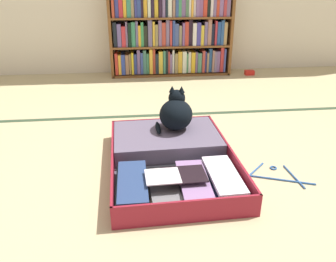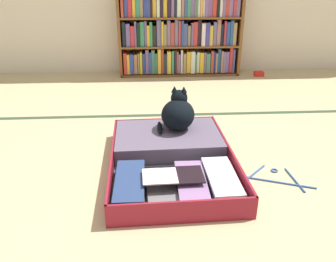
{
  "view_description": "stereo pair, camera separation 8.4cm",
  "coord_description": "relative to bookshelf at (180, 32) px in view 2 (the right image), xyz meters",
  "views": [
    {
      "loc": [
        -0.19,
        -1.54,
        1.03
      ],
      "look_at": [
        0.0,
        0.22,
        0.22
      ],
      "focal_mm": 36.58,
      "sensor_mm": 36.0,
      "label": 1
    },
    {
      "loc": [
        -0.1,
        -1.54,
        1.03
      ],
      "look_at": [
        0.0,
        0.22,
        0.22
      ],
      "focal_mm": 36.58,
      "sensor_mm": 36.0,
      "label": 2
    }
  ],
  "objects": [
    {
      "name": "ground_plane",
      "position": [
        -0.25,
        -2.25,
        -0.46
      ],
      "size": [
        10.0,
        10.0,
        0.0
      ],
      "primitive_type": "plane",
      "color": "tan"
    },
    {
      "name": "tatami_border",
      "position": [
        -0.25,
        -1.24,
        -0.46
      ],
      "size": [
        4.8,
        0.05,
        0.0
      ],
      "color": "#31462E",
      "rests_on": "ground_plane"
    },
    {
      "name": "bookshelf",
      "position": [
        0.0,
        0.0,
        0.0
      ],
      "size": [
        1.32,
        0.25,
        0.94
      ],
      "color": "brown",
      "rests_on": "ground_plane"
    },
    {
      "name": "open_suitcase",
      "position": [
        -0.23,
        -2.01,
        -0.41
      ],
      "size": [
        0.72,
        0.99,
        0.12
      ],
      "color": "maroon",
      "rests_on": "ground_plane"
    },
    {
      "name": "black_cat",
      "position": [
        -0.17,
        -1.76,
        -0.24
      ],
      "size": [
        0.26,
        0.28,
        0.27
      ],
      "color": "black",
      "rests_on": "open_suitcase"
    },
    {
      "name": "clothes_hanger",
      "position": [
        0.33,
        -2.21,
        -0.46
      ],
      "size": [
        0.41,
        0.29,
        0.01
      ],
      "color": "#2D5CA0",
      "rests_on": "ground_plane"
    },
    {
      "name": "small_red_pouch",
      "position": [
        0.88,
        -0.13,
        -0.44
      ],
      "size": [
        0.1,
        0.07,
        0.05
      ],
      "color": "red",
      "rests_on": "ground_plane"
    }
  ]
}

